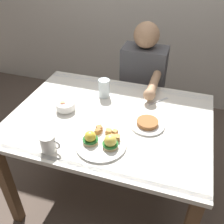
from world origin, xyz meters
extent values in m
plane|color=brown|center=(0.00, 0.00, 0.00)|extent=(6.00, 6.00, 0.00)
cube|color=white|center=(0.00, 0.00, 0.73)|extent=(1.20, 0.90, 0.03)
cube|color=#4C6BB7|center=(0.00, -0.40, 0.74)|extent=(1.20, 0.06, 0.00)
cube|color=#4C6BB7|center=(0.00, 0.40, 0.74)|extent=(1.20, 0.06, 0.00)
cube|color=brown|center=(-0.55, -0.40, 0.36)|extent=(0.06, 0.06, 0.71)
cube|color=brown|center=(-0.55, 0.40, 0.36)|extent=(0.06, 0.06, 0.71)
cube|color=brown|center=(0.55, 0.40, 0.36)|extent=(0.06, 0.06, 0.71)
cylinder|color=white|center=(0.03, -0.25, 0.75)|extent=(0.27, 0.27, 0.01)
cylinder|color=tan|center=(-0.02, -0.26, 0.76)|extent=(0.08, 0.08, 0.02)
cylinder|color=#236028|center=(-0.02, -0.26, 0.78)|extent=(0.08, 0.08, 0.01)
sphere|color=yellow|center=(-0.02, -0.26, 0.80)|extent=(0.06, 0.06, 0.06)
cylinder|color=tan|center=(0.09, -0.26, 0.76)|extent=(0.08, 0.08, 0.02)
cylinder|color=#286B2D|center=(0.09, -0.26, 0.78)|extent=(0.08, 0.08, 0.01)
sphere|color=#F7DB56|center=(0.09, -0.26, 0.80)|extent=(0.07, 0.07, 0.07)
cube|color=#B77A42|center=(-0.01, -0.15, 0.77)|extent=(0.04, 0.04, 0.03)
cube|color=#AD7038|center=(-0.01, -0.19, 0.77)|extent=(0.03, 0.03, 0.03)
cube|color=tan|center=(0.10, -0.20, 0.77)|extent=(0.03, 0.03, 0.03)
cube|color=#B77A42|center=(-0.01, -0.18, 0.77)|extent=(0.03, 0.03, 0.03)
cube|color=tan|center=(0.05, -0.16, 0.77)|extent=(0.03, 0.03, 0.03)
cube|color=tan|center=(0.08, -0.19, 0.77)|extent=(0.03, 0.03, 0.03)
cube|color=tan|center=(0.08, -0.17, 0.77)|extent=(0.03, 0.03, 0.04)
cylinder|color=white|center=(-0.29, -0.01, 0.74)|extent=(0.10, 0.10, 0.01)
cylinder|color=white|center=(-0.29, -0.01, 0.77)|extent=(0.12, 0.12, 0.04)
cube|color=#F4DB66|center=(-0.28, -0.03, 0.78)|extent=(0.03, 0.03, 0.03)
cube|color=#B7E093|center=(-0.30, -0.02, 0.78)|extent=(0.03, 0.03, 0.02)
cube|color=#EA6B70|center=(-0.30, -0.03, 0.78)|extent=(0.04, 0.04, 0.03)
cube|color=#B7E093|center=(-0.31, -0.03, 0.77)|extent=(0.03, 0.03, 0.02)
cube|color=#B7E093|center=(-0.26, -0.02, 0.77)|extent=(0.03, 0.03, 0.03)
cube|color=#F4A85B|center=(-0.28, -0.02, 0.78)|extent=(0.03, 0.03, 0.03)
cube|color=#F4DB66|center=(-0.29, -0.02, 0.77)|extent=(0.03, 0.03, 0.02)
cube|color=#F4DB66|center=(-0.30, -0.02, 0.79)|extent=(0.04, 0.04, 0.03)
cube|color=#F4DB66|center=(-0.28, -0.01, 0.77)|extent=(0.04, 0.04, 0.03)
cylinder|color=white|center=(-0.21, -0.36, 0.79)|extent=(0.08, 0.08, 0.09)
cylinder|color=black|center=(-0.21, -0.36, 0.83)|extent=(0.07, 0.07, 0.01)
torus|color=white|center=(-0.17, -0.36, 0.79)|extent=(0.06, 0.02, 0.06)
cube|color=silver|center=(0.26, 0.27, 0.74)|extent=(0.09, 0.10, 0.00)
cube|color=silver|center=(0.21, 0.22, 0.74)|extent=(0.04, 0.04, 0.00)
cylinder|color=silver|center=(-0.11, 0.21, 0.80)|extent=(0.08, 0.08, 0.12)
cylinder|color=silver|center=(-0.11, 0.21, 0.78)|extent=(0.07, 0.07, 0.08)
cylinder|color=white|center=(0.23, -0.01, 0.75)|extent=(0.20, 0.20, 0.01)
cylinder|color=#A36638|center=(0.23, -0.01, 0.76)|extent=(0.12, 0.12, 0.02)
cylinder|color=#33333D|center=(-0.02, 0.53, 0.23)|extent=(0.11, 0.11, 0.45)
cylinder|color=#33333D|center=(0.16, 0.53, 0.23)|extent=(0.11, 0.11, 0.45)
cube|color=#4C4C51|center=(0.07, 0.63, 0.70)|extent=(0.34, 0.20, 0.50)
sphere|color=tan|center=(0.07, 0.63, 1.04)|extent=(0.19, 0.19, 0.19)
cylinder|color=tan|center=(0.19, 0.38, 0.80)|extent=(0.06, 0.30, 0.06)
sphere|color=tan|center=(0.19, 0.23, 0.80)|extent=(0.08, 0.08, 0.08)
camera|label=1|loc=(0.39, -1.17, 1.68)|focal=40.91mm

